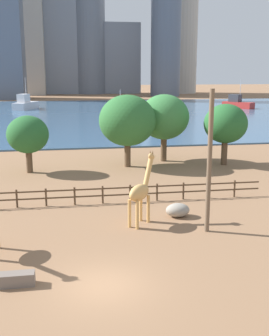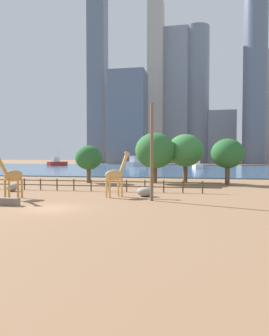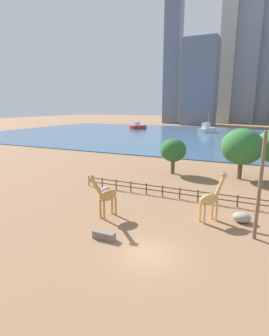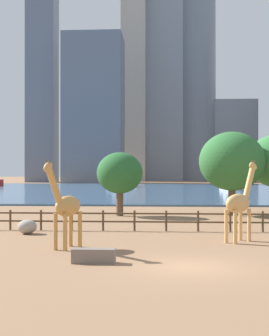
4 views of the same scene
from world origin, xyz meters
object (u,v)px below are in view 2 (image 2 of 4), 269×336
Objects in this scene: tree_left_large at (228,154)px; boat_ferry at (57,163)px; boulder_by_pole at (145,192)px; feeding_trough at (8,202)px; tree_center_broad at (89,158)px; tree_right_tall at (185,151)px; boulder_near_fence at (12,187)px; giraffe_tall at (12,176)px; giraffe_companion at (115,175)px; boat_sailboat at (136,163)px; utility_pole at (152,152)px; boat_barge at (197,166)px; tree_left_small at (155,151)px.

boat_ferry reaches higher than tree_left_large.
boulder_by_pole is 0.88× the size of feeding_trough.
tree_center_broad is 0.76× the size of tree_right_tall.
tree_right_tall reaches higher than boat_ferry.
tree_right_tall reaches higher than feeding_trough.
boulder_near_fence is 0.22× the size of tree_center_broad.
tree_left_large is at bearing 0.96° from tree_center_broad.
feeding_trough is (1.91, -3.67, -1.80)m from giraffe_tall.
giraffe_companion is 9.86m from feeding_trough.
boat_sailboat is at bearing 110.81° from tree_left_large.
boulder_by_pole is 18.08m from tree_center_broad.
utility_pole is 1.07× the size of boat_ferry.
boulder_near_fence is at bearing -157.16° from boat_sailboat.
utility_pole is 7.20× the size of boulder_near_fence.
tree_right_tall is (13.71, 3.10, 1.07)m from tree_center_broad.
tree_left_small is at bearing -17.55° from boat_barge.
boat_barge is at bearing 94.67° from tree_left_large.
giraffe_tall is at bearing -160.59° from boulder_by_pole.
boat_ferry is at bearing 128.62° from tree_left_large.
giraffe_companion is 2.48× the size of feeding_trough.
boulder_near_fence is 90.35m from boat_ferry.
boat_sailboat is (-14.05, 82.75, -0.62)m from giraffe_companion.
boat_ferry is at bearing 126.79° from tree_right_tall.
tree_center_broad is at bearing 126.50° from boulder_by_pole.
tree_left_small reaches higher than giraffe_companion.
boat_sailboat reaches higher than tree_right_tall.
tree_left_small is at bearing 94.01° from boulder_by_pole.
tree_left_large is (11.47, 15.58, 2.09)m from giraffe_companion.
tree_left_small is 84.74m from boat_ferry.
boulder_by_pole is 0.22× the size of tree_right_tall.
boat_barge is (19.66, 64.05, 0.66)m from boulder_near_fence.
boulder_by_pole is at bearing -85.99° from tree_left_small.
boulder_by_pole is at bearing 130.34° from giraffe_tall.
feeding_trough is (-6.93, -6.78, -1.80)m from giraffe_companion.
tree_left_small is 50.86m from boat_barge.
boulder_near_fence is at bearing -109.40° from tree_center_broad.
boat_barge reaches higher than giraffe_companion.
boulder_by_pole reaches higher than boulder_near_fence.
giraffe_tall is at bearing -118.24° from tree_left_small.
giraffe_tall is 0.63× the size of tree_right_tall.
giraffe_companion is 12.76m from boulder_near_fence.
boulder_by_pole is at bearing -15.12° from boat_barge.
boulder_near_fence is 0.19× the size of tree_left_large.
boat_sailboat is 26.71m from boat_barge.
boat_ferry reaches higher than giraffe_tall.
boat_ferry is (-56.85, 71.17, -2.85)m from tree_left_large.
giraffe_companion reaches higher than boulder_by_pole.
utility_pole is 20.32m from tree_right_tall.
boat_ferry reaches higher than feeding_trough.
boat_ferry is 31.57m from boat_sailboat.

